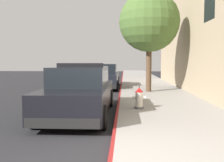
# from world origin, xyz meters

# --- Properties ---
(ground_plane) EXTENTS (34.41, 60.00, 0.20)m
(ground_plane) POSITION_xyz_m (-4.28, 10.00, -0.10)
(ground_plane) COLOR #232326
(sidewalk_pavement) EXTENTS (3.44, 60.00, 0.16)m
(sidewalk_pavement) POSITION_xyz_m (1.72, 10.00, 0.08)
(sidewalk_pavement) COLOR gray
(sidewalk_pavement) RESTS_ON ground
(curb_painted_edge) EXTENTS (0.08, 60.00, 0.16)m
(curb_painted_edge) POSITION_xyz_m (-0.04, 10.00, 0.08)
(curb_painted_edge) COLOR maroon
(curb_painted_edge) RESTS_ON ground
(police_cruiser) EXTENTS (1.94, 4.84, 1.68)m
(police_cruiser) POSITION_xyz_m (-1.24, 4.05, 0.74)
(police_cruiser) COLOR black
(police_cruiser) RESTS_ON ground
(parked_car_silver_ahead) EXTENTS (1.94, 4.84, 1.56)m
(parked_car_silver_ahead) POSITION_xyz_m (-1.18, 12.56, 0.74)
(parked_car_silver_ahead) COLOR black
(parked_car_silver_ahead) RESTS_ON ground
(fire_hydrant) EXTENTS (0.44, 0.40, 0.76)m
(fire_hydrant) POSITION_xyz_m (0.67, 4.46, 0.51)
(fire_hydrant) COLOR #4C4C51
(fire_hydrant) RESTS_ON sidewalk_pavement
(street_tree) EXTENTS (3.09, 3.09, 5.14)m
(street_tree) POSITION_xyz_m (1.44, 9.40, 3.74)
(street_tree) COLOR brown
(street_tree) RESTS_ON sidewalk_pavement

